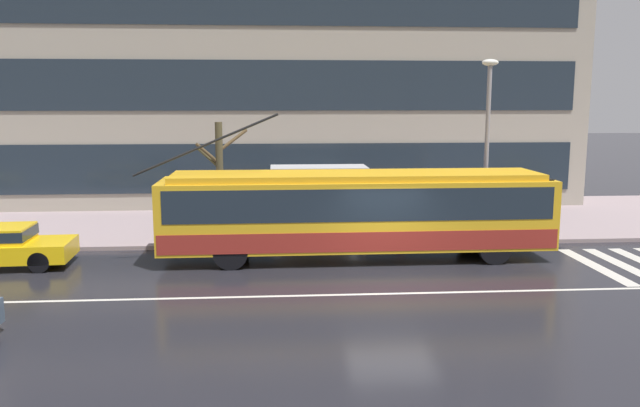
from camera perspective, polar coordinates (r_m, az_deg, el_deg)
name	(u,v)px	position (r m, az deg, el deg)	size (l,w,h in m)	color
ground_plane	(392,281)	(18.12, 6.50, -6.92)	(160.00, 160.00, 0.00)	#222228
sidewalk_slab	(352,218)	(27.05, 2.89, -1.34)	(80.00, 10.00, 0.14)	gray
crosswalk_stripe_edge_near	(595,266)	(21.31, 23.47, -5.17)	(0.44, 4.40, 0.01)	beige
crosswalk_stripe_inner_a	(623,265)	(21.74, 25.58, -5.04)	(0.44, 4.40, 0.01)	beige
lane_centre_line	(401,293)	(16.99, 7.25, -8.02)	(72.00, 0.14, 0.01)	silver
trolleybus	(357,211)	(20.27, 3.33, -0.69)	(13.07, 2.57, 4.64)	gold
bus_shelter	(318,183)	(23.72, -0.15, 1.87)	(3.55, 1.59, 2.49)	gray
pedestrian_at_shelter	(402,204)	(24.20, 7.34, -0.04)	(0.43, 0.43, 1.72)	black
pedestrian_approaching_curb	(305,194)	(23.40, -1.34, 0.88)	(1.27, 1.27, 1.89)	#464A3F
street_lamp	(487,132)	(23.60, 14.80, 6.21)	(0.60, 0.32, 6.33)	gray
street_tree_bare	(220,174)	(23.46, -9.01, 2.59)	(1.87, 0.98, 4.12)	#4D472F
office_tower_corner_left	(283,20)	(36.56, -3.34, 16.14)	(28.27, 15.70, 18.86)	#A09787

